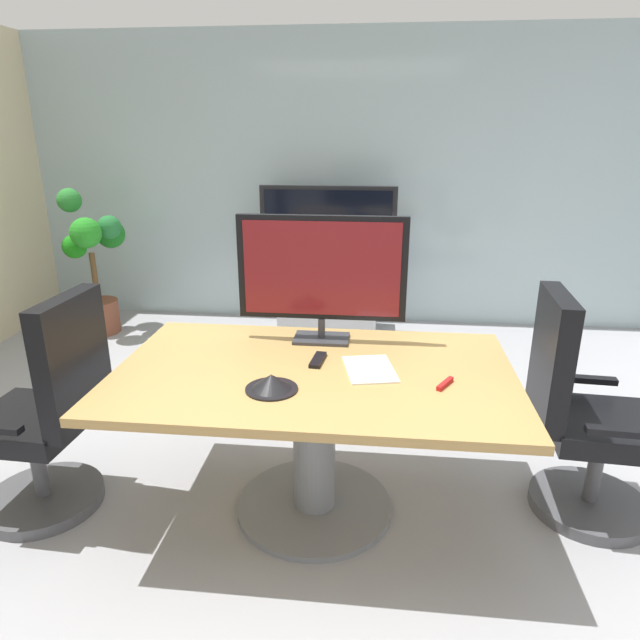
{
  "coord_description": "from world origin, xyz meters",
  "views": [
    {
      "loc": [
        0.35,
        -2.43,
        1.78
      ],
      "look_at": [
        0.07,
        0.1,
        0.9
      ],
      "focal_mm": 31.18,
      "sensor_mm": 36.0,
      "label": 1
    }
  ],
  "objects": [
    {
      "name": "whiteboard_marker",
      "position": [
        0.64,
        -0.26,
        0.76
      ],
      "size": [
        0.08,
        0.12,
        0.02
      ],
      "primitive_type": "cube",
      "rotation": [
        0.0,
        0.0,
        1.04
      ],
      "color": "red",
      "rests_on": "conference_table"
    },
    {
      "name": "ground_plane",
      "position": [
        0.0,
        0.0,
        0.0
      ],
      "size": [
        6.96,
        6.96,
        0.0
      ],
      "primitive_type": "plane",
      "color": "#99999E"
    },
    {
      "name": "tv_monitor",
      "position": [
        0.07,
        0.23,
        1.11
      ],
      "size": [
        0.84,
        0.18,
        0.64
      ],
      "color": "#333338",
      "rests_on": "conference_table"
    },
    {
      "name": "conference_table",
      "position": [
        0.07,
        -0.15,
        0.54
      ],
      "size": [
        1.79,
        1.1,
        0.75
      ],
      "color": "#B2894C",
      "rests_on": "ground"
    },
    {
      "name": "remote_control",
      "position": [
        0.08,
        -0.06,
        0.76
      ],
      "size": [
        0.07,
        0.17,
        0.02
      ],
      "primitive_type": "cube",
      "rotation": [
        0.0,
        0.0,
        -0.11
      ],
      "color": "black",
      "rests_on": "conference_table"
    },
    {
      "name": "wall_display_unit",
      "position": [
        -0.11,
        2.46,
        0.44
      ],
      "size": [
        1.2,
        0.36,
        1.31
      ],
      "color": "#B7BABC",
      "rests_on": "ground"
    },
    {
      "name": "potted_plant",
      "position": [
        -2.16,
        2.15,
        0.65
      ],
      "size": [
        0.59,
        0.63,
        1.28
      ],
      "color": "brown",
      "rests_on": "ground"
    },
    {
      "name": "office_chair_left",
      "position": [
        -1.17,
        -0.27,
        0.46
      ],
      "size": [
        0.6,
        0.58,
        1.09
      ],
      "rotation": [
        0.0,
        0.0,
        -1.61
      ],
      "color": "#4C4C51",
      "rests_on": "ground"
    },
    {
      "name": "conference_phone",
      "position": [
        -0.08,
        -0.38,
        0.78
      ],
      "size": [
        0.22,
        0.22,
        0.07
      ],
      "color": "black",
      "rests_on": "conference_table"
    },
    {
      "name": "paper_notepad",
      "position": [
        0.32,
        -0.13,
        0.75
      ],
      "size": [
        0.27,
        0.34,
        0.01
      ],
      "primitive_type": "cube",
      "rotation": [
        0.0,
        0.0,
        0.21
      ],
      "color": "white",
      "rests_on": "conference_table"
    },
    {
      "name": "office_chair_right",
      "position": [
        1.32,
        -0.01,
        0.46
      ],
      "size": [
        0.61,
        0.59,
        1.09
      ],
      "rotation": [
        0.0,
        0.0,
        1.5
      ],
      "color": "#4C4C51",
      "rests_on": "ground"
    },
    {
      "name": "wall_back_glass_partition",
      "position": [
        0.0,
        2.82,
        1.3
      ],
      "size": [
        5.96,
        0.1,
        2.61
      ],
      "primitive_type": "cube",
      "color": "#9EB2B7",
      "rests_on": "ground"
    }
  ]
}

